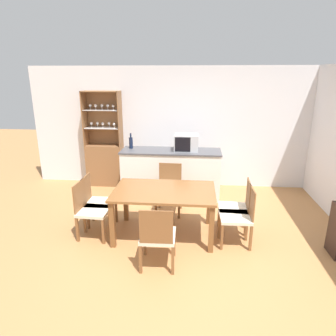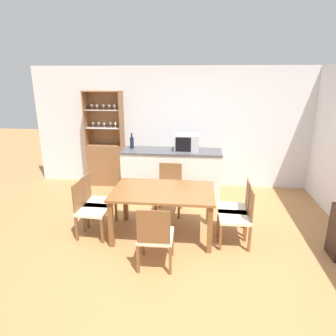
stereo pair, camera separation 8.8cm
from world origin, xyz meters
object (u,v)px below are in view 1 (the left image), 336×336
at_px(dining_chair_side_right_far, 236,207).
at_px(dining_chair_head_far, 169,189).
at_px(dining_chair_head_near, 158,236).
at_px(microwave, 186,143).
at_px(wine_bottle, 131,142).
at_px(dining_chair_side_left_near, 91,210).
at_px(display_cabinet, 105,158).
at_px(dining_chair_side_right_near, 239,216).
at_px(dining_chair_side_left_far, 97,202).
at_px(dining_table, 164,196).

relative_size(dining_chair_side_right_far, dining_chair_head_far, 1.00).
distance_m(dining_chair_head_near, microwave, 2.52).
bearing_deg(dining_chair_head_far, wine_bottle, -43.61).
bearing_deg(dining_chair_side_left_near, wine_bottle, 175.44).
height_order(dining_chair_head_far, wine_bottle, wine_bottle).
bearing_deg(dining_chair_side_left_near, dining_chair_head_far, 134.30).
height_order(display_cabinet, dining_chair_side_right_near, display_cabinet).
relative_size(dining_chair_head_near, dining_chair_head_far, 1.00).
height_order(dining_chair_side_right_near, dining_chair_head_far, same).
relative_size(display_cabinet, microwave, 4.46).
relative_size(dining_chair_side_right_near, microwave, 1.87).
bearing_deg(wine_bottle, microwave, -3.88).
height_order(dining_chair_head_near, dining_chair_side_right_near, same).
distance_m(display_cabinet, wine_bottle, 0.94).
bearing_deg(wine_bottle, dining_chair_side_left_near, -97.61).
bearing_deg(dining_chair_side_left_near, dining_chair_side_left_far, -176.93).
relative_size(display_cabinet, dining_chair_head_far, 2.38).
xyz_separation_m(dining_chair_head_near, microwave, (0.26, 2.41, 0.67)).
xyz_separation_m(dining_chair_side_left_near, dining_chair_head_near, (1.09, -0.67, 0.00)).
bearing_deg(wine_bottle, dining_chair_side_right_near, -43.13).
height_order(dining_chair_side_left_far, wine_bottle, wine_bottle).
bearing_deg(dining_chair_side_right_near, microwave, 24.02).
bearing_deg(dining_chair_head_far, dining_chair_side_left_near, 42.90).
xyz_separation_m(display_cabinet, dining_chair_head_far, (1.54, -1.29, -0.18)).
bearing_deg(dining_chair_side_right_far, dining_chair_side_right_near, -176.90).
xyz_separation_m(dining_chair_head_near, dining_chair_side_right_near, (1.09, 0.67, 0.00)).
bearing_deg(dining_chair_side_left_far, display_cabinet, -167.90).
xyz_separation_m(dining_chair_head_near, dining_chair_side_left_far, (-1.09, 0.96, 0.00)).
bearing_deg(dining_chair_side_right_near, display_cabinet, 48.08).
xyz_separation_m(dining_chair_side_right_near, microwave, (-0.82, 1.74, 0.67)).
distance_m(display_cabinet, microwave, 1.94).
xyz_separation_m(dining_chair_side_left_far, wine_bottle, (0.24, 1.53, 0.64)).
height_order(dining_table, dining_chair_head_near, dining_chair_head_near).
bearing_deg(dining_chair_side_left_near, dining_chair_side_right_far, 100.43).
xyz_separation_m(display_cabinet, wine_bottle, (0.69, -0.44, 0.46)).
height_order(dining_chair_side_right_far, microwave, microwave).
relative_size(dining_chair_side_left_near, dining_chair_side_right_near, 1.00).
xyz_separation_m(dining_chair_side_left_far, dining_chair_side_right_near, (2.18, -0.29, 0.00)).
height_order(dining_chair_side_left_near, dining_chair_head_far, same).
distance_m(dining_chair_head_near, dining_chair_side_right_near, 1.28).
height_order(dining_chair_side_right_far, dining_chair_side_right_near, same).
bearing_deg(microwave, dining_chair_side_left_near, -127.95).
bearing_deg(dining_chair_head_near, dining_chair_head_far, 88.07).
relative_size(dining_chair_side_left_near, dining_chair_head_near, 1.00).
height_order(display_cabinet, dining_chair_head_far, display_cabinet).
distance_m(dining_chair_side_right_near, microwave, 2.04).
height_order(dining_chair_side_left_near, dining_chair_head_near, same).
bearing_deg(dining_chair_head_far, dining_chair_head_near, 91.66).
bearing_deg(dining_table, display_cabinet, 126.12).
bearing_deg(dining_chair_head_near, dining_chair_side_right_far, 39.38).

